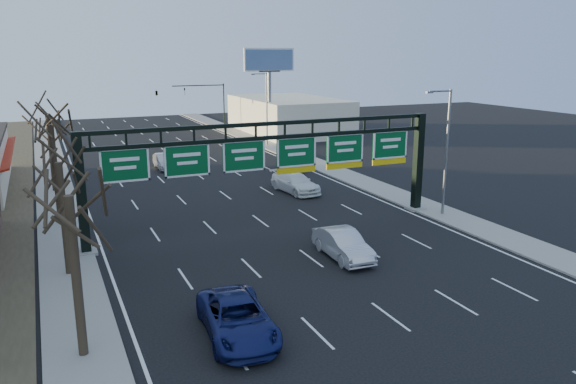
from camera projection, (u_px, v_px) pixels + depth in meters
name	position (u px, v px, depth m)	size (l,w,h in m)	color
ground	(327.00, 270.00, 30.39)	(160.00, 160.00, 0.00)	black
sidewalk_left	(58.00, 205.00, 43.04)	(3.00, 120.00, 0.12)	gray
sidewalk_right	(348.00, 176.00, 53.15)	(3.00, 120.00, 0.12)	gray
lane_markings	(218.00, 190.00, 48.11)	(21.60, 120.00, 0.01)	white
sign_gantry	(273.00, 161.00, 36.42)	(24.60, 1.20, 7.20)	black
building_right_distant	(288.00, 115.00, 81.98)	(12.00, 20.00, 5.00)	beige
tree_near	(66.00, 168.00, 19.97)	(3.60, 3.60, 8.86)	#2F261A
tree_gantry	(56.00, 142.00, 28.04)	(3.60, 3.60, 8.48)	#2F261A
tree_mid	(49.00, 109.00, 36.72)	(3.60, 3.60, 9.24)	#2F261A
tree_far	(46.00, 103.00, 45.67)	(3.60, 3.60, 8.86)	#2F261A
streetlight_near	(445.00, 146.00, 39.39)	(2.15, 0.22, 9.00)	slate
streetlight_far	(266.00, 105.00, 69.52)	(2.15, 0.22, 9.00)	slate
billboard_right	(269.00, 71.00, 73.97)	(7.00, 0.50, 12.00)	slate
traffic_signal_mast	(183.00, 95.00, 80.04)	(10.16, 0.54, 7.00)	black
car_blue_suv	(237.00, 318.00, 23.19)	(2.63, 5.70, 1.58)	#131A53
car_silver_sedan	(343.00, 244.00, 32.04)	(1.72, 4.93, 1.62)	silver
car_white_wagon	(295.00, 183.00, 47.19)	(2.25, 5.54, 1.61)	white
car_grey_far	(291.00, 163.00, 55.80)	(1.78, 4.43, 1.51)	#3A3C3F
car_silver_distant	(165.00, 161.00, 56.61)	(1.63, 4.66, 1.54)	#AEAEB3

